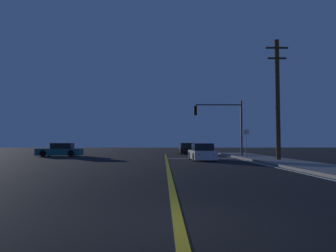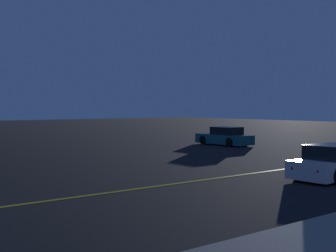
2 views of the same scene
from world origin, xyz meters
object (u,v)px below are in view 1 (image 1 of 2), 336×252
car_distant_tail_black (187,149)px  utility_pole_right (278,98)px  traffic_signal_near_right (223,119)px  car_side_waiting_white (202,153)px  car_mid_block_teal (60,151)px  street_sign_corner (246,139)px

car_distant_tail_black → utility_pole_right: bearing=-70.7°
traffic_signal_near_right → car_distant_tail_black: bearing=-71.8°
car_side_waiting_white → car_distant_tail_black: size_ratio=1.02×
traffic_signal_near_right → car_mid_block_teal: bearing=-8.8°
car_side_waiting_white → utility_pole_right: 7.08m
car_mid_block_teal → car_distant_tail_black: bearing=-66.1°
car_mid_block_teal → car_side_waiting_white: same height
car_mid_block_teal → utility_pole_right: size_ratio=0.49×
street_sign_corner → traffic_signal_near_right: bearing=117.1°
utility_pole_right → street_sign_corner: size_ratio=3.55×
car_distant_tail_black → utility_pole_right: size_ratio=0.47×
traffic_signal_near_right → street_sign_corner: traffic_signal_near_right is taller
car_side_waiting_white → traffic_signal_near_right: traffic_signal_near_right is taller
car_distant_tail_black → utility_pole_right: utility_pole_right is taller
car_side_waiting_white → utility_pole_right: bearing=-20.1°
car_mid_block_teal → street_sign_corner: (17.63, -5.31, 1.14)m
car_side_waiting_white → street_sign_corner: (4.06, 2.11, 1.14)m
car_side_waiting_white → traffic_signal_near_right: bearing=59.9°
car_mid_block_teal → traffic_signal_near_right: 16.68m
utility_pole_right → street_sign_corner: utility_pole_right is taller
car_mid_block_teal → street_sign_corner: size_ratio=1.75×
car_distant_tail_black → car_side_waiting_white: bearing=-90.2°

